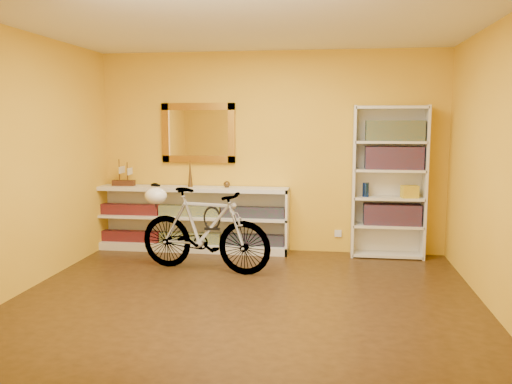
# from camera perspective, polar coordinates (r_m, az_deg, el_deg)

# --- Properties ---
(floor) EXTENTS (4.50, 4.00, 0.01)m
(floor) POSITION_cam_1_polar(r_m,az_deg,el_deg) (5.24, -1.10, -11.42)
(floor) COLOR #301D0D
(floor) RESTS_ON ground
(ceiling) EXTENTS (4.50, 4.00, 0.01)m
(ceiling) POSITION_cam_1_polar(r_m,az_deg,el_deg) (5.04, -1.18, 17.90)
(ceiling) COLOR silver
(ceiling) RESTS_ON ground
(back_wall) EXTENTS (4.50, 0.01, 2.60)m
(back_wall) POSITION_cam_1_polar(r_m,az_deg,el_deg) (6.96, 1.53, 4.28)
(back_wall) COLOR gold
(back_wall) RESTS_ON ground
(left_wall) EXTENTS (0.01, 4.00, 2.60)m
(left_wall) POSITION_cam_1_polar(r_m,az_deg,el_deg) (5.78, -23.81, 2.95)
(left_wall) COLOR gold
(left_wall) RESTS_ON ground
(right_wall) EXTENTS (0.01, 4.00, 2.60)m
(right_wall) POSITION_cam_1_polar(r_m,az_deg,el_deg) (5.12, 24.64, 2.38)
(right_wall) COLOR gold
(right_wall) RESTS_ON ground
(gilt_mirror) EXTENTS (0.98, 0.06, 0.78)m
(gilt_mirror) POSITION_cam_1_polar(r_m,az_deg,el_deg) (7.08, -6.21, 6.32)
(gilt_mirror) COLOR #8D6019
(gilt_mirror) RESTS_ON back_wall
(wall_socket) EXTENTS (0.09, 0.02, 0.09)m
(wall_socket) POSITION_cam_1_polar(r_m,az_deg,el_deg) (7.03, 8.80, -4.42)
(wall_socket) COLOR silver
(wall_socket) RESTS_ON back_wall
(console_unit) EXTENTS (2.60, 0.35, 0.85)m
(console_unit) POSITION_cam_1_polar(r_m,az_deg,el_deg) (7.07, -7.07, -2.87)
(console_unit) COLOR silver
(console_unit) RESTS_ON floor
(cd_row_lower) EXTENTS (2.50, 0.13, 0.14)m
(cd_row_lower) POSITION_cam_1_polar(r_m,az_deg,el_deg) (7.10, -7.08, -4.92)
(cd_row_lower) COLOR black
(cd_row_lower) RESTS_ON console_unit
(cd_row_upper) EXTENTS (2.50, 0.13, 0.14)m
(cd_row_upper) POSITION_cam_1_polar(r_m,az_deg,el_deg) (7.03, -7.13, -2.02)
(cd_row_upper) COLOR navy
(cd_row_upper) RESTS_ON console_unit
(model_ship) EXTENTS (0.30, 0.12, 0.35)m
(model_ship) POSITION_cam_1_polar(r_m,az_deg,el_deg) (7.28, -14.06, 2.04)
(model_ship) COLOR #3B1D10
(model_ship) RESTS_ON console_unit
(toy_car) EXTENTS (0.00, 0.01, 0.00)m
(toy_car) POSITION_cam_1_polar(r_m,az_deg,el_deg) (7.14, -10.73, 0.62)
(toy_car) COLOR black
(toy_car) RESTS_ON console_unit
(bronze_ornament) EXTENTS (0.06, 0.06, 0.37)m
(bronze_ornament) POSITION_cam_1_polar(r_m,az_deg,el_deg) (6.98, -7.08, 2.06)
(bronze_ornament) COLOR #50391B
(bronze_ornament) RESTS_ON console_unit
(decorative_orb) EXTENTS (0.08, 0.08, 0.08)m
(decorative_orb) POSITION_cam_1_polar(r_m,az_deg,el_deg) (6.89, -3.16, 0.83)
(decorative_orb) COLOR #50391B
(decorative_orb) RESTS_ON console_unit
(bookcase) EXTENTS (0.90, 0.30, 1.90)m
(bookcase) POSITION_cam_1_polar(r_m,az_deg,el_deg) (6.81, 14.08, 1.02)
(bookcase) COLOR silver
(bookcase) RESTS_ON floor
(book_row_a) EXTENTS (0.70, 0.22, 0.26)m
(book_row_a) POSITION_cam_1_polar(r_m,az_deg,el_deg) (6.87, 14.39, -2.34)
(book_row_a) COLOR maroon
(book_row_a) RESTS_ON bookcase
(book_row_b) EXTENTS (0.70, 0.22, 0.28)m
(book_row_b) POSITION_cam_1_polar(r_m,az_deg,el_deg) (6.79, 14.58, 3.57)
(book_row_b) COLOR maroon
(book_row_b) RESTS_ON bookcase
(book_row_c) EXTENTS (0.70, 0.22, 0.25)m
(book_row_c) POSITION_cam_1_polar(r_m,az_deg,el_deg) (6.78, 14.68, 6.40)
(book_row_c) COLOR #1A515D
(book_row_c) RESTS_ON bookcase
(travel_mug) EXTENTS (0.08, 0.08, 0.18)m
(travel_mug) POSITION_cam_1_polar(r_m,az_deg,el_deg) (6.78, 11.70, 0.25)
(travel_mug) COLOR navy
(travel_mug) RESTS_ON bookcase
(red_tin) EXTENTS (0.18, 0.18, 0.19)m
(red_tin) POSITION_cam_1_polar(r_m,az_deg,el_deg) (6.78, 12.53, 6.22)
(red_tin) COLOR maroon
(red_tin) RESTS_ON bookcase
(yellow_bag) EXTENTS (0.22, 0.17, 0.15)m
(yellow_bag) POSITION_cam_1_polar(r_m,az_deg,el_deg) (6.82, 16.18, 0.04)
(yellow_bag) COLOR gold
(yellow_bag) RESTS_ON bookcase
(bicycle) EXTENTS (0.74, 1.68, 0.96)m
(bicycle) POSITION_cam_1_polar(r_m,az_deg,el_deg) (6.07, -5.56, -4.08)
(bicycle) COLOR silver
(bicycle) RESTS_ON floor
(helmet) EXTENTS (0.26, 0.25, 0.20)m
(helmet) POSITION_cam_1_polar(r_m,az_deg,el_deg) (6.30, -10.72, -0.40)
(helmet) COLOR white
(helmet) RESTS_ON bicycle
(u_lock) EXTENTS (0.20, 0.02, 0.20)m
(u_lock) POSITION_cam_1_polar(r_m,az_deg,el_deg) (6.01, -4.75, -2.80)
(u_lock) COLOR black
(u_lock) RESTS_ON bicycle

